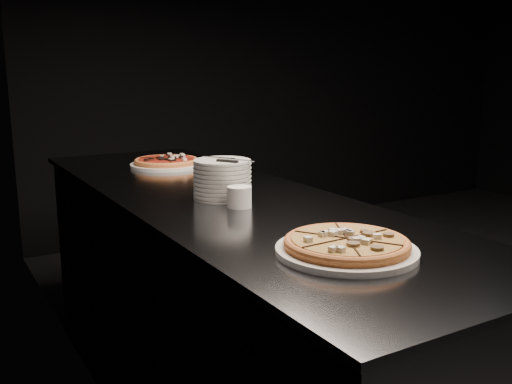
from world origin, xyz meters
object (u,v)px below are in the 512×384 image
counter (221,310)px  plate_stack (222,179)px  pizza_mushroom (346,246)px  cutlery (226,159)px  ramekin (239,196)px  pizza_tomato (167,162)px

counter → plate_stack: size_ratio=12.05×
pizza_mushroom → cutlery: size_ratio=1.69×
plate_stack → ramekin: 0.16m
pizza_mushroom → ramekin: ramekin is taller
counter → pizza_mushroom: bearing=-93.4°
counter → ramekin: bearing=-99.4°
cutlery → counter: bearing=49.4°
pizza_tomato → pizza_mushroom: bearing=-94.2°
counter → pizza_tomato: (0.06, 0.66, 0.48)m
pizza_tomato → counter: bearing=-95.2°
counter → pizza_mushroom: size_ratio=6.92×
counter → ramekin: size_ratio=30.39×
counter → cutlery: cutlery is taller
plate_stack → pizza_mushroom: bearing=-92.2°
ramekin → cutlery: bearing=79.7°
counter → pizza_mushroom: (-0.05, -0.79, 0.48)m
counter → pizza_tomato: size_ratio=6.47×
plate_stack → ramekin: plate_stack is taller
counter → plate_stack: bearing=-106.3°
pizza_mushroom → cutlery: bearing=87.1°
plate_stack → cutlery: (0.01, -0.02, 0.07)m
ramekin → plate_stack: bearing=83.6°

